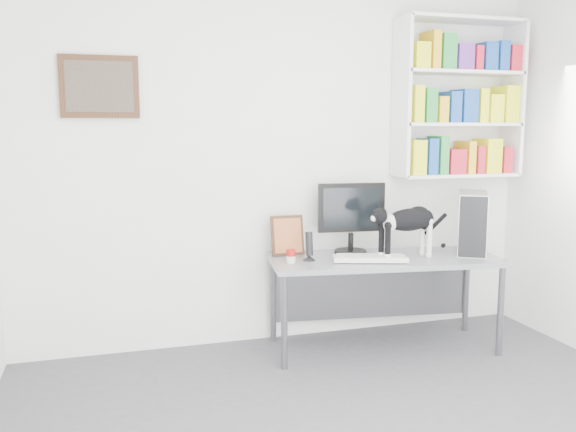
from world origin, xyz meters
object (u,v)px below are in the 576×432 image
Objects in this scene: cat at (408,233)px; keyboard at (370,258)px; bookshelf at (459,99)px; desk at (383,303)px; monitor at (351,218)px; pc_tower at (472,222)px; speaker at (309,246)px; soup_can at (291,256)px; leaning_print at (287,235)px.

keyboard is at bearing 167.16° from cat.
bookshelf is 1.72m from desk.
pc_tower is (0.89, -0.23, -0.04)m from monitor.
desk is 3.21× the size of keyboard.
bookshelf is 0.75× the size of desk.
pc_tower is 1.28m from speaker.
bookshelf reaches higher than pc_tower.
cat is (0.31, -0.30, -0.08)m from monitor.
cat is at bearing 17.24° from keyboard.
pc_tower is (-0.05, -0.33, -0.93)m from bookshelf.
pc_tower reaches higher than soup_can.
monitor is 0.60m from soup_can.
soup_can reaches higher than keyboard.
speaker is at bearing -169.11° from bookshelf.
soup_can is 0.15× the size of cat.
monitor is at bearing 124.18° from cat.
leaning_print reaches higher than soup_can.
pc_tower is at bearing 22.12° from keyboard.
soup_can is at bearing -154.24° from monitor.
bookshelf reaches higher than desk.
soup_can reaches higher than desk.
pc_tower is 0.58m from cat.
keyboard is 0.89m from pc_tower.
pc_tower is at bearing -1.53° from soup_can.
leaning_print is at bearing 78.30° from soup_can.
speaker is at bearing -152.07° from monitor.
desk is (-0.76, -0.31, -1.51)m from bookshelf.
leaning_print is (-0.65, 0.28, 0.50)m from desk.
soup_can is at bearing -101.53° from leaning_print.
desk is at bearing 47.40° from keyboard.
leaning_print is at bearing 142.29° from cat.
speaker reaches higher than desk.
bookshelf is 0.99m from pc_tower.
monitor is 1.05× the size of keyboard.
monitor is 0.49m from leaning_print.
keyboard is (0.03, -0.29, -0.25)m from monitor.
pc_tower is (0.86, 0.07, 0.21)m from keyboard.
bookshelf is 5.78× the size of speaker.
leaning_print is 0.29m from soup_can.
cat is (0.13, -0.09, 0.54)m from desk.
desk is at bearing -42.83° from monitor.
leaning_print is at bearing 177.16° from monitor.
leaning_print is at bearing -160.55° from pc_tower.
soup_can is (-1.47, -0.29, -1.11)m from bookshelf.
monitor is at bearing 138.63° from desk.
bookshelf is 2.01× the size of cat.
desk is 0.87m from leaning_print.
monitor is (-0.18, 0.21, 0.61)m from desk.
bookshelf is at bearing 41.01° from keyboard.
monitor is 2.52× the size of speaker.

